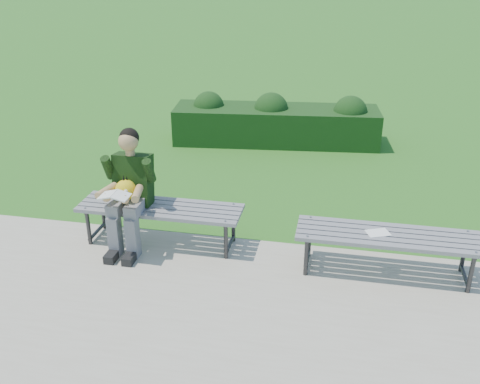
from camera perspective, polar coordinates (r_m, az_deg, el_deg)
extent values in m
plane|color=#316B19|center=(6.14, -0.02, -5.13)|extent=(80.00, 80.00, 0.00)
cube|color=beige|center=(4.73, -4.34, -15.35)|extent=(30.00, 3.50, 0.02)
cube|color=#183610|center=(9.19, 3.84, 7.12)|extent=(3.50, 1.21, 0.60)
sphere|color=#183610|center=(9.29, -3.36, 9.08)|extent=(0.57, 0.57, 0.52)
sphere|color=#183610|center=(9.12, 3.33, 8.78)|extent=(0.63, 0.63, 0.57)
sphere|color=#183610|center=(9.11, 11.67, 8.30)|extent=(0.61, 0.61, 0.56)
cube|color=gray|center=(5.74, -9.20, -2.59)|extent=(1.80, 0.09, 0.04)
cube|color=gray|center=(5.83, -8.86, -2.14)|extent=(1.80, 0.08, 0.04)
cube|color=gray|center=(5.91, -8.53, -1.70)|extent=(1.80, 0.08, 0.04)
cube|color=gray|center=(6.00, -8.20, -1.27)|extent=(1.80, 0.09, 0.04)
cube|color=gray|center=(6.09, -7.89, -0.85)|extent=(1.80, 0.09, 0.04)
cylinder|color=#2D2D30|center=(6.16, -15.86, -3.67)|extent=(0.04, 0.04, 0.41)
cylinder|color=#2D2D30|center=(6.46, -14.40, -2.13)|extent=(0.04, 0.04, 0.41)
cylinder|color=#2D2D30|center=(6.23, -15.29, -1.38)|extent=(0.04, 0.42, 0.04)
cylinder|color=#2D2D30|center=(6.37, -14.97, -4.04)|extent=(0.04, 0.42, 0.04)
cylinder|color=gray|center=(6.03, -16.20, -1.66)|extent=(0.02, 0.02, 0.01)
cylinder|color=gray|center=(6.37, -14.56, -0.05)|extent=(0.02, 0.02, 0.01)
cylinder|color=#2D2D30|center=(5.66, -1.51, -5.28)|extent=(0.04, 0.04, 0.41)
cylinder|color=#2D2D30|center=(5.98, -0.71, -3.51)|extent=(0.04, 0.04, 0.41)
cylinder|color=#2D2D30|center=(5.73, -1.12, -2.77)|extent=(0.04, 0.42, 0.04)
cylinder|color=#2D2D30|center=(5.89, -1.09, -5.60)|extent=(0.04, 0.42, 0.04)
cylinder|color=gray|center=(5.52, -1.58, -3.12)|extent=(0.02, 0.02, 0.01)
cylinder|color=gray|center=(5.88, -0.69, -1.29)|extent=(0.02, 0.02, 0.01)
cube|color=gray|center=(5.31, 15.63, -5.59)|extent=(1.80, 0.08, 0.04)
cube|color=gray|center=(5.40, 15.57, -5.05)|extent=(1.80, 0.08, 0.04)
cube|color=gray|center=(5.50, 15.51, -4.52)|extent=(1.80, 0.08, 0.04)
cube|color=gray|center=(5.59, 15.46, -4.02)|extent=(1.80, 0.08, 0.04)
cube|color=gray|center=(5.68, 15.41, -3.53)|extent=(1.80, 0.09, 0.04)
cylinder|color=#2D2D30|center=(5.42, 7.08, -6.91)|extent=(0.04, 0.04, 0.41)
cylinder|color=#2D2D30|center=(5.75, 7.40, -4.97)|extent=(0.04, 0.04, 0.41)
cylinder|color=#2D2D30|center=(5.50, 7.34, -4.26)|extent=(0.04, 0.42, 0.04)
cylinder|color=#2D2D30|center=(5.66, 7.17, -7.18)|extent=(0.04, 0.42, 0.04)
cylinder|color=gray|center=(5.28, 7.20, -4.70)|extent=(0.02, 0.02, 0.01)
cylinder|color=gray|center=(5.65, 7.55, -2.68)|extent=(0.02, 0.02, 0.01)
cylinder|color=#2D2D30|center=(5.57, 23.42, -8.03)|extent=(0.04, 0.04, 0.41)
cylinder|color=#2D2D30|center=(5.89, 22.77, -6.08)|extent=(0.04, 0.04, 0.41)
cylinder|color=#2D2D30|center=(5.64, 23.39, -5.44)|extent=(0.04, 0.42, 0.04)
cylinder|color=#2D2D30|center=(5.80, 22.85, -8.26)|extent=(0.04, 0.42, 0.04)
cylinder|color=gray|center=(5.44, 23.88, -5.91)|extent=(0.02, 0.02, 0.01)
cylinder|color=gray|center=(5.79, 23.14, -3.87)|extent=(0.02, 0.02, 0.01)
cube|color=gray|center=(5.89, -12.76, -1.27)|extent=(0.14, 0.42, 0.13)
cube|color=gray|center=(5.81, -10.95, -1.45)|extent=(0.14, 0.42, 0.13)
cube|color=gray|center=(5.87, -13.19, -4.57)|extent=(0.12, 0.13, 0.45)
cube|color=gray|center=(5.80, -11.37, -4.79)|extent=(0.12, 0.13, 0.45)
cube|color=black|center=(5.88, -13.41, -6.56)|extent=(0.11, 0.26, 0.09)
cube|color=black|center=(5.81, -11.59, -6.80)|extent=(0.11, 0.26, 0.09)
cube|color=black|center=(5.93, -11.32, 1.34)|extent=(0.40, 0.30, 0.59)
cylinder|color=tan|center=(5.80, -11.65, 4.17)|extent=(0.10, 0.10, 0.08)
sphere|color=tan|center=(5.74, -11.83, 5.32)|extent=(0.21, 0.21, 0.21)
sphere|color=black|center=(5.75, -11.74, 5.70)|extent=(0.21, 0.21, 0.21)
cylinder|color=black|center=(5.87, -13.88, 2.56)|extent=(0.10, 0.21, 0.30)
cylinder|color=black|center=(5.70, -9.67, 2.26)|extent=(0.10, 0.21, 0.30)
cylinder|color=tan|center=(5.73, -14.06, 0.13)|extent=(0.14, 0.31, 0.08)
cylinder|color=tan|center=(5.60, -10.90, -0.15)|extent=(0.14, 0.31, 0.08)
sphere|color=tan|center=(5.57, -14.07, -0.59)|extent=(0.09, 0.09, 0.09)
sphere|color=tan|center=(5.49, -12.18, -0.77)|extent=(0.09, 0.09, 0.09)
sphere|color=#C5CE0A|center=(5.76, -12.10, 0.22)|extent=(0.22, 0.22, 0.22)
cone|color=orange|center=(5.66, -12.53, -0.30)|extent=(0.06, 0.06, 0.06)
cone|color=black|center=(5.72, -12.31, 1.46)|extent=(0.03, 0.04, 0.07)
cone|color=black|center=(5.72, -11.99, 1.43)|extent=(0.03, 0.04, 0.06)
sphere|color=white|center=(5.68, -12.92, 0.13)|extent=(0.04, 0.04, 0.04)
sphere|color=white|center=(5.64, -12.08, 0.06)|extent=(0.04, 0.04, 0.04)
cube|color=white|center=(5.53, -13.97, -0.28)|extent=(0.15, 0.20, 0.05)
cube|color=white|center=(5.47, -12.54, -0.41)|extent=(0.15, 0.20, 0.05)
cube|color=white|center=(5.48, 14.50, -4.24)|extent=(0.26, 0.23, 0.01)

